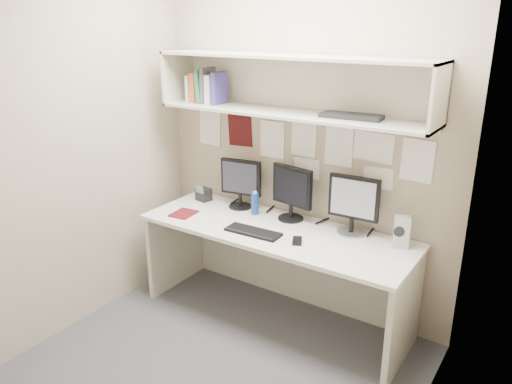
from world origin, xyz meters
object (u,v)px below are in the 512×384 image
Objects in this scene: desk at (275,274)px; monitor_center at (292,190)px; maroon_notebook at (184,214)px; monitor_right at (353,202)px; desk_phone at (204,194)px; monitor_left at (241,181)px; speaker at (401,232)px; keyboard at (253,232)px.

monitor_center is (0.00, 0.22, 0.59)m from desk.
monitor_center is 0.85m from maroon_notebook.
desk_phone is at bearing 179.08° from monitor_right.
monitor_right reaches higher than monitor_center.
monitor_left is 2.86× the size of desk_phone.
speaker is at bearing -10.01° from monitor_left.
desk is 4.99× the size of keyboard.
monitor_center is at bearing 89.40° from desk.
monitor_right is at bearing 10.41° from monitor_center.
desk is 4.94× the size of monitor_center.
monitor_center is 0.48m from monitor_right.
monitor_left is at bearing 48.13° from maroon_notebook.
desk_phone is at bearing 152.70° from keyboard.
speaker is 1.04× the size of maroon_notebook.
speaker reaches higher than desk_phone.
monitor_left is 0.94m from monitor_right.
monitor_center reaches higher than monitor_left.
maroon_notebook is 0.34m from desk_phone.
speaker is (0.92, 0.36, 0.09)m from keyboard.
monitor_center is 0.84m from speaker.
keyboard is (-0.09, -0.38, -0.21)m from monitor_center.
monitor_left is 0.51m from maroon_notebook.
monitor_right is 1.03× the size of keyboard.
desk is at bearing -34.80° from monitor_left.
speaker is (1.29, -0.02, -0.11)m from monitor_left.
speaker is 1.64m from desk_phone.
monitor_right is (0.94, -0.00, 0.01)m from monitor_left.
monitor_left is (-0.46, 0.22, 0.58)m from desk.
speaker is (0.83, -0.02, -0.12)m from monitor_center.
keyboard is (-0.57, -0.38, -0.22)m from monitor_right.
maroon_notebook is (-0.73, -0.16, 0.37)m from desk.
desk_phone is (-0.34, -0.05, -0.16)m from monitor_left.
monitor_right reaches higher than desk_phone.
monitor_right is at bearing 31.40° from keyboard.
keyboard is 0.79m from desk_phone.
monitor_right reaches higher than maroon_notebook.
monitor_center reaches higher than desk_phone.
speaker reaches higher than desk.
desk is at bearing 59.62° from keyboard.
maroon_notebook is (-0.64, 0.00, -0.00)m from keyboard.
speaker is 1.51× the size of desk_phone.
keyboard is 0.64m from maroon_notebook.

